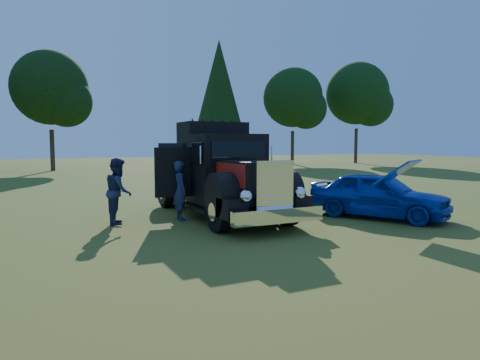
% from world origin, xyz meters
% --- Properties ---
extents(ground, '(120.00, 120.00, 0.00)m').
position_xyz_m(ground, '(0.00, 0.00, 0.00)').
color(ground, '#335A1A').
rests_on(ground, ground).
extents(treeline, '(66.14, 24.04, 13.33)m').
position_xyz_m(treeline, '(-6.90, 26.73, 7.57)').
color(treeline, '#2D2116').
rests_on(treeline, ground).
extents(diamond_t_truck, '(3.38, 7.16, 3.00)m').
position_xyz_m(diamond_t_truck, '(-0.24, 2.86, 1.28)').
color(diamond_t_truck, black).
rests_on(diamond_t_truck, ground).
extents(hotrod_coupe, '(3.48, 4.53, 1.89)m').
position_xyz_m(hotrod_coupe, '(4.03, 0.58, 0.73)').
color(hotrod_coupe, '#061B93').
rests_on(hotrod_coupe, ground).
extents(spectator_near, '(0.45, 0.67, 1.79)m').
position_xyz_m(spectator_near, '(-1.63, 2.90, 0.90)').
color(spectator_near, '#1F2749').
rests_on(spectator_near, ground).
extents(spectator_far, '(0.92, 1.07, 1.90)m').
position_xyz_m(spectator_far, '(-3.40, 3.13, 0.95)').
color(spectator_far, '#1D2744').
rests_on(spectator_far, ground).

